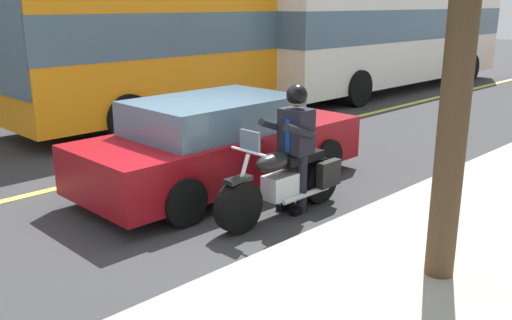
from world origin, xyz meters
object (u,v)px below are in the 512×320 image
Objects in this scene: bus_near at (220,38)px; car_dark at (221,143)px; bus_far at (387,31)px; rider_main at (295,137)px; motorcycle_main at (285,182)px.

bus_near reaches higher than car_dark.
rider_main is at bearing 26.68° from bus_far.
car_dark is (10.41, 3.73, -1.18)m from bus_far.
car_dark is at bearing -97.24° from motorcycle_main.
rider_main reaches higher than motorcycle_main.
car_dark is at bearing 19.72° from bus_far.
rider_main is 11.69m from bus_far.
bus_far reaches higher than motorcycle_main.
rider_main is at bearing 56.26° from bus_near.
motorcycle_main is 1.53m from car_dark.
bus_near is at bearing -124.94° from motorcycle_main.
bus_far is (-10.60, -5.23, 1.42)m from motorcycle_main.
car_dark is at bearing 48.56° from bus_near.
motorcycle_main is at bearing 0.55° from rider_main.
car_dark is (4.11, 4.65, -1.18)m from bus_near.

